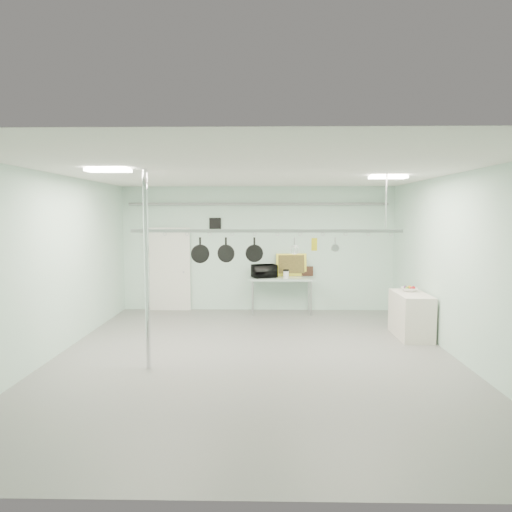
{
  "coord_description": "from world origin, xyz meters",
  "views": [
    {
      "loc": [
        0.17,
        -7.76,
        2.5
      ],
      "look_at": [
        0.01,
        1.0,
        1.69
      ],
      "focal_mm": 32.0,
      "sensor_mm": 36.0,
      "label": 1
    }
  ],
  "objects_px": {
    "side_cabinet": "(411,315)",
    "skillet_mid": "(226,249)",
    "pot_rack": "(266,229)",
    "microwave": "(264,271)",
    "skillet_right": "(254,249)",
    "chrome_pole": "(147,271)",
    "prep_table": "(281,280)",
    "fruit_bowl": "(409,289)",
    "skillet_left": "(200,250)",
    "coffee_canister": "(286,275)"
  },
  "relations": [
    {
      "from": "skillet_mid",
      "to": "fruit_bowl",
      "type": "bearing_deg",
      "value": 34.45
    },
    {
      "from": "side_cabinet",
      "to": "microwave",
      "type": "distance_m",
      "value": 3.77
    },
    {
      "from": "prep_table",
      "to": "coffee_canister",
      "type": "relative_size",
      "value": 8.82
    },
    {
      "from": "microwave",
      "to": "skillet_left",
      "type": "distance_m",
      "value": 3.6
    },
    {
      "from": "skillet_right",
      "to": "coffee_canister",
      "type": "bearing_deg",
      "value": 72.5
    },
    {
      "from": "coffee_canister",
      "to": "skillet_left",
      "type": "height_order",
      "value": "skillet_left"
    },
    {
      "from": "prep_table",
      "to": "coffee_canister",
      "type": "xyz_separation_m",
      "value": [
        0.11,
        -0.12,
        0.16
      ]
    },
    {
      "from": "fruit_bowl",
      "to": "side_cabinet",
      "type": "bearing_deg",
      "value": -96.43
    },
    {
      "from": "side_cabinet",
      "to": "fruit_bowl",
      "type": "height_order",
      "value": "fruit_bowl"
    },
    {
      "from": "chrome_pole",
      "to": "coffee_canister",
      "type": "bearing_deg",
      "value": 59.42
    },
    {
      "from": "chrome_pole",
      "to": "skillet_left",
      "type": "relative_size",
      "value": 6.96
    },
    {
      "from": "microwave",
      "to": "skillet_right",
      "type": "height_order",
      "value": "skillet_right"
    },
    {
      "from": "coffee_canister",
      "to": "skillet_left",
      "type": "distance_m",
      "value": 3.7
    },
    {
      "from": "skillet_left",
      "to": "skillet_mid",
      "type": "relative_size",
      "value": 1.07
    },
    {
      "from": "chrome_pole",
      "to": "skillet_right",
      "type": "height_order",
      "value": "chrome_pole"
    },
    {
      "from": "pot_rack",
      "to": "chrome_pole",
      "type": "bearing_deg",
      "value": -154.65
    },
    {
      "from": "fruit_bowl",
      "to": "prep_table",
      "type": "bearing_deg",
      "value": 142.59
    },
    {
      "from": "chrome_pole",
      "to": "side_cabinet",
      "type": "xyz_separation_m",
      "value": [
        4.85,
        2.0,
        -1.15
      ]
    },
    {
      "from": "microwave",
      "to": "skillet_right",
      "type": "distance_m",
      "value": 3.43
    },
    {
      "from": "skillet_left",
      "to": "pot_rack",
      "type": "bearing_deg",
      "value": -19.38
    },
    {
      "from": "chrome_pole",
      "to": "skillet_mid",
      "type": "distance_m",
      "value": 1.51
    },
    {
      "from": "side_cabinet",
      "to": "skillet_mid",
      "type": "bearing_deg",
      "value": -163.29
    },
    {
      "from": "skillet_mid",
      "to": "skillet_left",
      "type": "bearing_deg",
      "value": -165.36
    },
    {
      "from": "skillet_mid",
      "to": "coffee_canister",
      "type": "bearing_deg",
      "value": 83.59
    },
    {
      "from": "coffee_canister",
      "to": "skillet_left",
      "type": "xyz_separation_m",
      "value": [
        -1.68,
        -3.18,
        0.86
      ]
    },
    {
      "from": "prep_table",
      "to": "fruit_bowl",
      "type": "relative_size",
      "value": 4.92
    },
    {
      "from": "skillet_mid",
      "to": "chrome_pole",
      "type": "bearing_deg",
      "value": -128.18
    },
    {
      "from": "side_cabinet",
      "to": "skillet_left",
      "type": "bearing_deg",
      "value": -165.06
    },
    {
      "from": "coffee_canister",
      "to": "skillet_mid",
      "type": "bearing_deg",
      "value": -111.05
    },
    {
      "from": "prep_table",
      "to": "skillet_right",
      "type": "distance_m",
      "value": 3.51
    },
    {
      "from": "side_cabinet",
      "to": "skillet_mid",
      "type": "xyz_separation_m",
      "value": [
        -3.66,
        -1.1,
        1.42
      ]
    },
    {
      "from": "skillet_left",
      "to": "skillet_right",
      "type": "height_order",
      "value": "same"
    },
    {
      "from": "chrome_pole",
      "to": "side_cabinet",
      "type": "relative_size",
      "value": 2.67
    },
    {
      "from": "microwave",
      "to": "skillet_left",
      "type": "bearing_deg",
      "value": 49.71
    },
    {
      "from": "pot_rack",
      "to": "skillet_right",
      "type": "xyz_separation_m",
      "value": [
        -0.21,
        0.0,
        -0.36
      ]
    },
    {
      "from": "prep_table",
      "to": "skillet_left",
      "type": "distance_m",
      "value": 3.8
    },
    {
      "from": "fruit_bowl",
      "to": "skillet_mid",
      "type": "distance_m",
      "value": 4.03
    },
    {
      "from": "prep_table",
      "to": "fruit_bowl",
      "type": "xyz_separation_m",
      "value": [
        2.58,
        -1.97,
        0.11
      ]
    },
    {
      "from": "prep_table",
      "to": "microwave",
      "type": "relative_size",
      "value": 2.75
    },
    {
      "from": "chrome_pole",
      "to": "microwave",
      "type": "relative_size",
      "value": 5.49
    },
    {
      "from": "microwave",
      "to": "skillet_right",
      "type": "relative_size",
      "value": 1.37
    },
    {
      "from": "side_cabinet",
      "to": "skillet_right",
      "type": "bearing_deg",
      "value": -160.8
    },
    {
      "from": "skillet_right",
      "to": "chrome_pole",
      "type": "bearing_deg",
      "value": -156.76
    },
    {
      "from": "chrome_pole",
      "to": "skillet_mid",
      "type": "height_order",
      "value": "chrome_pole"
    },
    {
      "from": "microwave",
      "to": "skillet_mid",
      "type": "height_order",
      "value": "skillet_mid"
    },
    {
      "from": "fruit_bowl",
      "to": "skillet_right",
      "type": "bearing_deg",
      "value": -157.34
    },
    {
      "from": "pot_rack",
      "to": "skillet_mid",
      "type": "relative_size",
      "value": 11.13
    },
    {
      "from": "skillet_left",
      "to": "microwave",
      "type": "bearing_deg",
      "value": 51.7
    },
    {
      "from": "chrome_pole",
      "to": "pot_rack",
      "type": "bearing_deg",
      "value": 25.35
    },
    {
      "from": "prep_table",
      "to": "fruit_bowl",
      "type": "height_order",
      "value": "fruit_bowl"
    }
  ]
}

